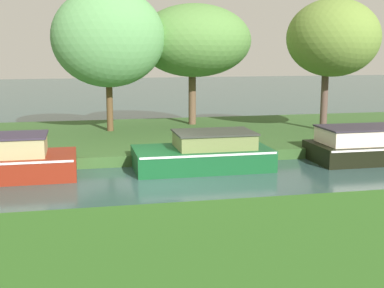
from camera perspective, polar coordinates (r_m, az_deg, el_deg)
ground_plane at (r=17.18m, az=-4.48°, el=-3.86°), size 120.00×120.00×0.00m
riverbank_far at (r=23.96m, az=-6.75°, el=0.64°), size 72.00×10.00×0.40m
black_narrowboat at (r=21.12m, az=19.15°, el=-0.13°), size 4.91×2.39×1.31m
forest_cruiser at (r=18.59m, az=1.36°, el=-1.01°), size 4.77×2.42×1.32m
willow_tree_left at (r=24.10m, az=-9.03°, el=11.27°), size 5.03×3.72×6.46m
willow_tree_centre at (r=25.99m, az=0.29°, el=11.10°), size 5.54×4.71×5.92m
willow_tree_right at (r=24.83m, az=15.00°, el=11.01°), size 4.11×4.31×6.00m
mooring_post_near at (r=22.07m, az=17.32°, el=0.93°), size 0.13×0.13×0.76m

